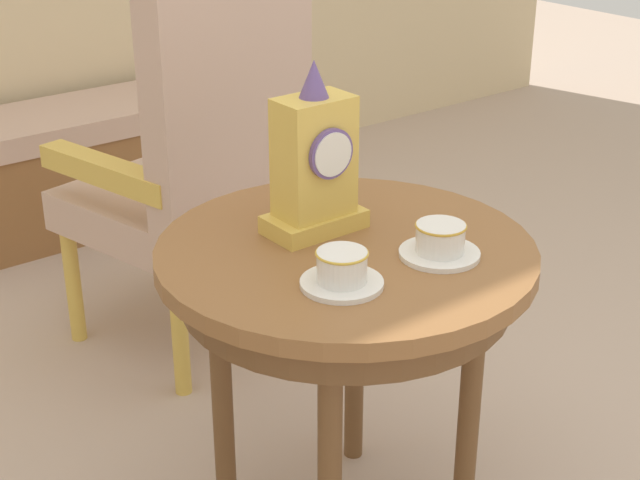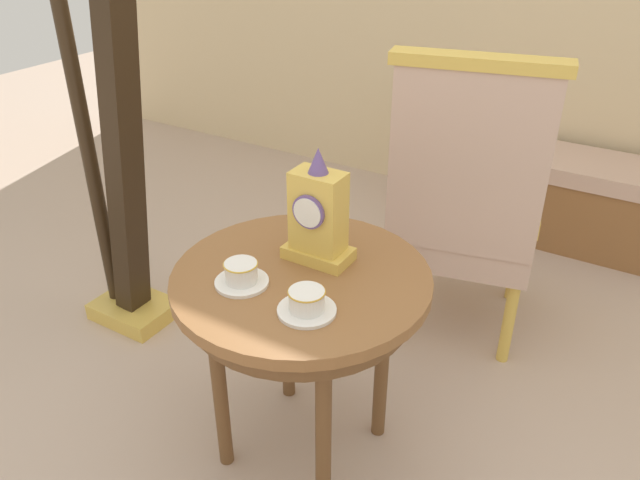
% 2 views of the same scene
% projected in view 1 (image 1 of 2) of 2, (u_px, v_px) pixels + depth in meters
% --- Properties ---
extents(side_table, '(0.72, 0.72, 0.66)m').
position_uv_depth(side_table, '(345.00, 283.00, 1.84)').
color(side_table, brown).
rests_on(side_table, ground).
extents(teacup_left, '(0.15, 0.15, 0.07)m').
position_uv_depth(teacup_left, '(342.00, 271.00, 1.65)').
color(teacup_left, white).
rests_on(teacup_left, side_table).
extents(teacup_right, '(0.15, 0.15, 0.06)m').
position_uv_depth(teacup_right, '(440.00, 242.00, 1.75)').
color(teacup_right, white).
rests_on(teacup_right, side_table).
extents(mantel_clock, '(0.19, 0.11, 0.34)m').
position_uv_depth(mantel_clock, '(315.00, 165.00, 1.82)').
color(mantel_clock, gold).
rests_on(mantel_clock, side_table).
extents(armchair, '(0.64, 0.64, 1.14)m').
position_uv_depth(armchair, '(202.00, 149.00, 2.53)').
color(armchair, '#CCA893').
rests_on(armchair, ground).
extents(window_bench, '(1.20, 0.40, 0.44)m').
position_uv_depth(window_bench, '(89.00, 164.00, 3.51)').
color(window_bench, '#CCA893').
rests_on(window_bench, ground).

